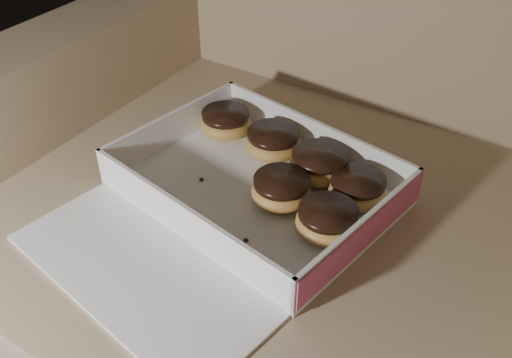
{
  "coord_description": "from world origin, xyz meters",
  "views": [
    {
      "loc": [
        1.22,
        0.33,
        1.0
      ],
      "look_at": [
        0.87,
        0.88,
        0.49
      ],
      "focal_mm": 40.0,
      "sensor_mm": 36.0,
      "label": 1
    }
  ],
  "objects": [
    {
      "name": "bakery_box",
      "position": [
        0.87,
        0.84,
        0.48
      ],
      "size": [
        0.44,
        0.49,
        0.06
      ],
      "rotation": [
        0.0,
        0.0,
        -0.18
      ],
      "color": "white",
      "rests_on": "armchair"
    },
    {
      "name": "crumb_c",
      "position": [
        0.92,
        0.78,
        0.48
      ],
      "size": [
        0.01,
        0.01,
        0.0
      ],
      "primitive_type": "ellipsoid",
      "color": "black",
      "rests_on": "bakery_box"
    },
    {
      "name": "crumb_b",
      "position": [
        0.79,
        0.85,
        0.48
      ],
      "size": [
        0.01,
        0.01,
        0.0
      ],
      "primitive_type": "ellipsoid",
      "color": "black",
      "rests_on": "bakery_box"
    },
    {
      "name": "donut_a",
      "position": [
        0.75,
        0.98,
        0.5
      ],
      "size": [
        0.08,
        0.08,
        0.04
      ],
      "color": "gold",
      "rests_on": "bakery_box"
    },
    {
      "name": "donut_d",
      "position": [
        0.92,
        0.87,
        0.5
      ],
      "size": [
        0.08,
        0.08,
        0.04
      ],
      "color": "gold",
      "rests_on": "bakery_box"
    },
    {
      "name": "donut_c",
      "position": [
        0.85,
        0.97,
        0.5
      ],
      "size": [
        0.09,
        0.09,
        0.04
      ],
      "color": "gold",
      "rests_on": "bakery_box"
    },
    {
      "name": "crumb_a",
      "position": [
        0.71,
        0.8,
        0.48
      ],
      "size": [
        0.01,
        0.01,
        0.0
      ],
      "primitive_type": "ellipsoid",
      "color": "black",
      "rests_on": "bakery_box"
    },
    {
      "name": "donut_f",
      "position": [
        1.0,
        0.85,
        0.5
      ],
      "size": [
        0.09,
        0.09,
        0.04
      ],
      "color": "gold",
      "rests_on": "bakery_box"
    },
    {
      "name": "donut_b",
      "position": [
        1.01,
        0.93,
        0.5
      ],
      "size": [
        0.08,
        0.08,
        0.04
      ],
      "color": "gold",
      "rests_on": "bakery_box"
    },
    {
      "name": "armchair",
      "position": [
        0.9,
        0.96,
        0.33
      ],
      "size": [
        1.0,
        0.84,
        1.04
      ],
      "color": "#90795B",
      "rests_on": "floor"
    },
    {
      "name": "donut_e",
      "position": [
        0.93,
        0.95,
        0.5
      ],
      "size": [
        0.09,
        0.09,
        0.04
      ],
      "color": "gold",
      "rests_on": "bakery_box"
    }
  ]
}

